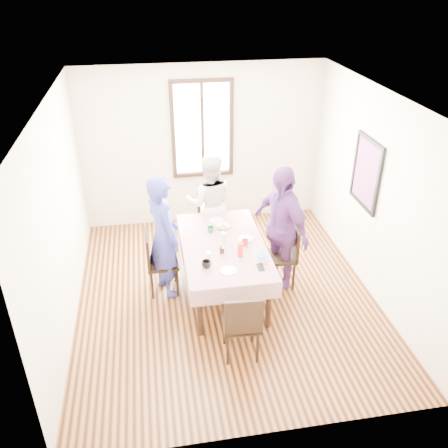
# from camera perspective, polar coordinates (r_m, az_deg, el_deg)

# --- Properties ---
(ground) EXTENTS (4.50, 4.50, 0.00)m
(ground) POSITION_cam_1_polar(r_m,az_deg,el_deg) (6.62, 0.17, -8.42)
(ground) COLOR black
(ground) RESTS_ON ground
(back_wall) EXTENTS (4.00, 0.00, 4.00)m
(back_wall) POSITION_cam_1_polar(r_m,az_deg,el_deg) (7.94, -2.61, 9.35)
(back_wall) COLOR beige
(back_wall) RESTS_ON ground
(right_wall) EXTENTS (0.00, 4.50, 4.50)m
(right_wall) POSITION_cam_1_polar(r_m,az_deg,el_deg) (6.51, 17.86, 3.28)
(right_wall) COLOR beige
(right_wall) RESTS_ON ground
(window_frame) EXTENTS (1.02, 0.06, 1.62)m
(window_frame) POSITION_cam_1_polar(r_m,az_deg,el_deg) (7.83, -2.64, 11.37)
(window_frame) COLOR black
(window_frame) RESTS_ON back_wall
(window_pane) EXTENTS (0.90, 0.02, 1.50)m
(window_pane) POSITION_cam_1_polar(r_m,az_deg,el_deg) (7.83, -2.65, 11.39)
(window_pane) COLOR white
(window_pane) RESTS_ON back_wall
(art_poster) EXTENTS (0.04, 0.76, 0.96)m
(art_poster) POSITION_cam_1_polar(r_m,az_deg,el_deg) (6.66, 16.86, 5.94)
(art_poster) COLOR red
(art_poster) RESTS_ON right_wall
(dining_table) EXTENTS (0.97, 1.76, 0.75)m
(dining_table) POSITION_cam_1_polar(r_m,az_deg,el_deg) (6.45, -0.07, -5.42)
(dining_table) COLOR black
(dining_table) RESTS_ON ground
(tablecloth) EXTENTS (1.09, 1.88, 0.01)m
(tablecloth) POSITION_cam_1_polar(r_m,az_deg,el_deg) (6.25, -0.08, -2.54)
(tablecloth) COLOR #50000F
(tablecloth) RESTS_ON dining_table
(chair_left) EXTENTS (0.43, 0.43, 0.91)m
(chair_left) POSITION_cam_1_polar(r_m,az_deg,el_deg) (6.48, -7.41, -4.65)
(chair_left) COLOR black
(chair_left) RESTS_ON ground
(chair_right) EXTENTS (0.45, 0.45, 0.91)m
(chair_right) POSITION_cam_1_polar(r_m,az_deg,el_deg) (6.61, 6.79, -3.87)
(chair_right) COLOR black
(chair_right) RESTS_ON ground
(chair_far) EXTENTS (0.48, 0.48, 0.91)m
(chair_far) POSITION_cam_1_polar(r_m,az_deg,el_deg) (7.43, -1.62, 0.32)
(chair_far) COLOR black
(chair_far) RESTS_ON ground
(chair_near) EXTENTS (0.44, 0.44, 0.91)m
(chair_near) POSITION_cam_1_polar(r_m,az_deg,el_deg) (5.47, 2.08, -11.82)
(chair_near) COLOR black
(chair_near) RESTS_ON ground
(person_left) EXTENTS (0.63, 0.74, 1.73)m
(person_left) POSITION_cam_1_polar(r_m,az_deg,el_deg) (6.27, -7.45, -1.53)
(person_left) COLOR navy
(person_left) RESTS_ON ground
(person_far) EXTENTS (0.86, 0.73, 1.57)m
(person_far) POSITION_cam_1_polar(r_m,az_deg,el_deg) (7.26, -1.63, 2.50)
(person_far) COLOR silver
(person_far) RESTS_ON ground
(person_right) EXTENTS (0.82, 1.14, 1.80)m
(person_right) POSITION_cam_1_polar(r_m,az_deg,el_deg) (6.38, 6.84, -0.55)
(person_right) COLOR #5B2F71
(person_right) RESTS_ON ground
(mug_black) EXTENTS (0.13, 0.13, 0.09)m
(mug_black) POSITION_cam_1_polar(r_m,az_deg,el_deg) (5.77, -2.15, -4.89)
(mug_black) COLOR black
(mug_black) RESTS_ON tablecloth
(mug_flag) EXTENTS (0.11, 0.11, 0.09)m
(mug_flag) POSITION_cam_1_polar(r_m,az_deg,el_deg) (6.21, 2.58, -2.27)
(mug_flag) COLOR red
(mug_flag) RESTS_ON tablecloth
(mug_green) EXTENTS (0.10, 0.10, 0.07)m
(mug_green) POSITION_cam_1_polar(r_m,az_deg,el_deg) (6.52, -1.64, -0.65)
(mug_green) COLOR #0C7226
(mug_green) RESTS_ON tablecloth
(serving_bowl) EXTENTS (0.24, 0.24, 0.05)m
(serving_bowl) POSITION_cam_1_polar(r_m,az_deg,el_deg) (6.61, -0.12, -0.30)
(serving_bowl) COLOR white
(serving_bowl) RESTS_ON tablecloth
(juice_carton) EXTENTS (0.06, 0.06, 0.19)m
(juice_carton) POSITION_cam_1_polar(r_m,az_deg,el_deg) (5.96, 1.97, -3.12)
(juice_carton) COLOR red
(juice_carton) RESTS_ON tablecloth
(butter_tub) EXTENTS (0.12, 0.12, 0.06)m
(butter_tub) POSITION_cam_1_polar(r_m,az_deg,el_deg) (5.92, 4.56, -4.18)
(butter_tub) COLOR white
(butter_tub) RESTS_ON tablecloth
(jam_jar) EXTENTS (0.06, 0.06, 0.09)m
(jam_jar) POSITION_cam_1_polar(r_m,az_deg,el_deg) (6.04, -0.25, -3.18)
(jam_jar) COLOR black
(jam_jar) RESTS_ON tablecloth
(drinking_glass) EXTENTS (0.06, 0.06, 0.09)m
(drinking_glass) POSITION_cam_1_polar(r_m,az_deg,el_deg) (5.93, -1.86, -3.83)
(drinking_glass) COLOR silver
(drinking_glass) RESTS_ON tablecloth
(smartphone) EXTENTS (0.08, 0.16, 0.01)m
(smartphone) POSITION_cam_1_polar(r_m,az_deg,el_deg) (5.80, 4.44, -5.24)
(smartphone) COLOR black
(smartphone) RESTS_ON tablecloth
(flower_vase) EXTENTS (0.07, 0.07, 0.14)m
(flower_vase) POSITION_cam_1_polar(r_m,az_deg,el_deg) (6.27, -0.09, -1.59)
(flower_vase) COLOR silver
(flower_vase) RESTS_ON tablecloth
(plate_right) EXTENTS (0.20, 0.20, 0.01)m
(plate_right) POSITION_cam_1_polar(r_m,az_deg,el_deg) (6.37, 2.65, -1.76)
(plate_right) COLOR white
(plate_right) RESTS_ON tablecloth
(plate_far) EXTENTS (0.20, 0.20, 0.01)m
(plate_far) POSITION_cam_1_polar(r_m,az_deg,el_deg) (6.81, -0.93, 0.46)
(plate_far) COLOR white
(plate_far) RESTS_ON tablecloth
(plate_near) EXTENTS (0.20, 0.20, 0.01)m
(plate_near) POSITION_cam_1_polar(r_m,az_deg,el_deg) (5.72, 0.57, -5.68)
(plate_near) COLOR white
(plate_near) RESTS_ON tablecloth
(butter_lid) EXTENTS (0.12, 0.12, 0.01)m
(butter_lid) POSITION_cam_1_polar(r_m,az_deg,el_deg) (5.90, 4.57, -3.88)
(butter_lid) COLOR blue
(butter_lid) RESTS_ON butter_tub
(flower_bunch) EXTENTS (0.09, 0.09, 0.10)m
(flower_bunch) POSITION_cam_1_polar(r_m,az_deg,el_deg) (6.20, -0.10, -0.62)
(flower_bunch) COLOR yellow
(flower_bunch) RESTS_ON flower_vase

